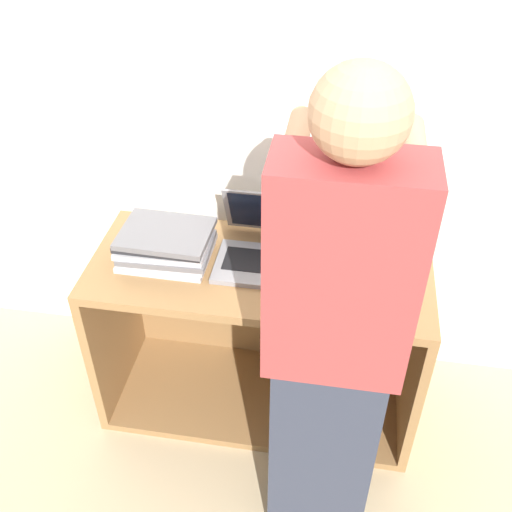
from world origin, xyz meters
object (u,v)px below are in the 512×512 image
at_px(laptop_open, 262,247).
at_px(laptop_stack_right, 358,271).
at_px(person, 333,349).
at_px(laptop_stack_left, 166,244).

distance_m(laptop_open, laptop_stack_right, 0.37).
bearing_deg(person, laptop_stack_right, 82.18).
relative_size(laptop_open, person, 0.20).
distance_m(laptop_stack_left, person, 0.82).
height_order(laptop_stack_right, person, person).
xyz_separation_m(laptop_open, laptop_stack_left, (-0.36, -0.06, 0.01)).
height_order(laptop_stack_left, laptop_stack_right, laptop_stack_left).
relative_size(laptop_open, laptop_stack_right, 1.05).
bearing_deg(person, laptop_open, 118.45).
bearing_deg(laptop_open, laptop_stack_left, -170.71).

